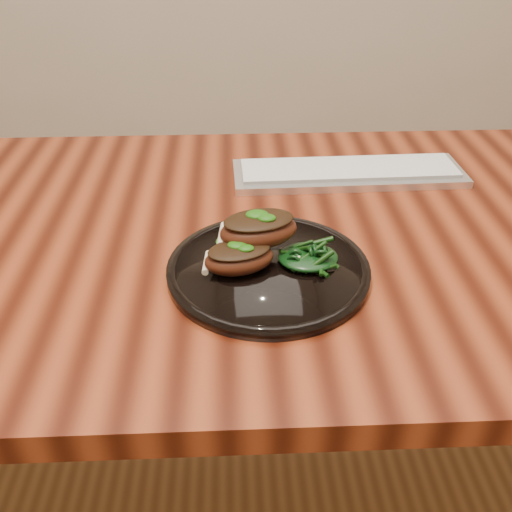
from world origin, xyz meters
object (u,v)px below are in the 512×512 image
Objects in this scene: desk at (262,269)px; keyboard at (348,172)px; lamb_chop_front at (239,257)px; greens_heap at (308,254)px; plate at (268,269)px.

keyboard is (0.17, 0.18, 0.09)m from desk.
greens_heap is at bearing 8.88° from lamb_chop_front.
desk is 0.19m from lamb_chop_front.
greens_heap is (0.06, 0.01, 0.02)m from plate.
keyboard is at bearing 69.51° from greens_heap.
plate is 0.66× the size of keyboard.
plate is at bearing -89.40° from desk.
desk is 0.26m from keyboard.
greens_heap is at bearing 5.19° from plate.
lamb_chop_front is (-0.04, -0.01, 0.03)m from plate.
desk is 19.06× the size of greens_heap.
greens_heap is 0.20× the size of keyboard.
greens_heap is 0.32m from keyboard.
keyboard is at bearing 56.62° from lamb_chop_front.
lamb_chop_front is 0.10m from greens_heap.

